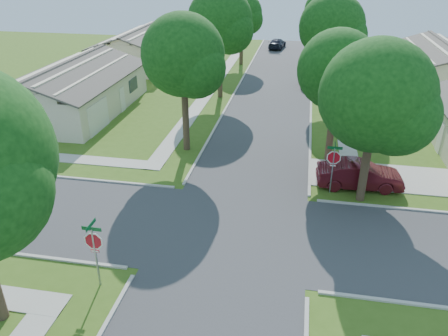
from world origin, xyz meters
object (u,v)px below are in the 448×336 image
tree_w_far (242,16)px  tree_ne_corner (377,101)px  tree_e_near (338,74)px  tree_w_near (184,59)px  tree_w_mid (221,24)px  house_ne_far (440,70)px  tree_e_far (328,13)px  car_curb_west (277,43)px  house_nw_near (73,93)px  stop_sign_ne (334,160)px  car_driveway (359,175)px  house_nw_far (143,51)px  car_curb_east (308,80)px  tree_e_mid (332,30)px  stop_sign_sw (94,244)px

tree_w_far → tree_ne_corner: bearing=-69.7°
tree_e_near → tree_ne_corner: tree_ne_corner is taller
tree_e_near → tree_w_near: bearing=180.0°
tree_w_mid → house_ne_far: bearing=21.2°
tree_e_far → car_curb_west: (-5.95, 10.15, -5.33)m
house_nw_near → car_curb_west: house_nw_near is taller
stop_sign_ne → car_driveway: size_ratio=0.63×
house_nw_far → car_curb_east: size_ratio=3.42×
tree_e_mid → tree_e_far: tree_e_mid is taller
house_ne_far → house_nw_far: size_ratio=1.00×
stop_sign_sw → tree_w_far: bearing=89.9°
tree_e_far → tree_w_far: bearing=-180.0°
stop_sign_ne → house_ne_far: bearing=65.1°
house_ne_far → car_driveway: size_ratio=2.87×
tree_e_mid → car_curb_east: (-1.56, 4.98, -5.57)m
tree_w_near → house_nw_far: (-11.35, 22.99, -4.60)m
car_driveway → car_curb_east: (-3.10, 20.35, -0.10)m
tree_e_far → car_driveway: bearing=-86.9°
tree_e_near → house_ne_far: 23.30m
stop_sign_sw → car_driveway: 15.15m
tree_e_far → house_nw_far: (-20.75, -2.01, -4.46)m
tree_w_far → house_ne_far: size_ratio=0.59×
stop_sign_ne → car_driveway: (1.60, 0.93, -1.25)m
tree_w_mid → house_ne_far: size_ratio=0.70×
tree_e_near → tree_e_far: 25.00m
tree_w_mid → car_driveway: (10.94, -15.37, -5.71)m
house_nw_far → car_driveway: size_ratio=2.87×
tree_e_far → tree_ne_corner: (1.61, -29.80, -0.39)m
stop_sign_sw → car_curb_east: 31.71m
stop_sign_sw → car_curb_east: (7.90, 30.68, -1.35)m
house_ne_far → stop_sign_sw: bearing=-121.6°
tree_w_near → car_curb_west: bearing=84.4°
tree_w_mid → tree_ne_corner: 20.10m
stop_sign_ne → car_driveway: 2.24m
stop_sign_sw → tree_w_near: 14.30m
stop_sign_ne → tree_e_near: (0.05, 4.31, 3.61)m
tree_w_mid → tree_w_far: 13.04m
stop_sign_sw → tree_e_near: (9.45, 13.71, 3.61)m
car_curb_east → tree_w_near: bearing=-120.6°
tree_ne_corner → house_ne_far: bearing=68.8°
stop_sign_sw → tree_w_mid: (0.06, 25.71, 4.46)m
car_driveway → tree_e_far: bearing=-0.7°
car_curb_east → house_nw_near: bearing=-156.0°
tree_w_near → tree_w_far: tree_w_near is taller
tree_e_near → tree_w_mid: 15.26m
tree_e_mid → car_curb_east: size_ratio=2.32×
tree_ne_corner → car_curb_east: 22.55m
stop_sign_ne → tree_ne_corner: bearing=-16.6°
tree_w_near → car_driveway: 12.64m
house_nw_near → car_curb_east: bearing=29.8°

